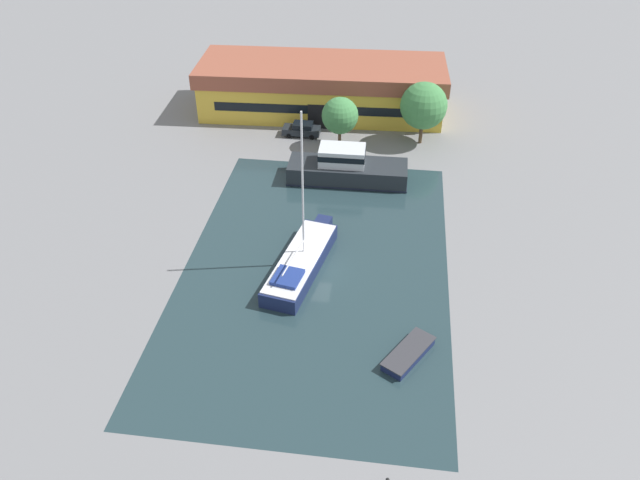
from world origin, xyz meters
TOP-DOWN VIEW (x-y plane):
  - ground_plane at (0.00, 0.00)m, footprint 440.00×440.00m
  - water_canal at (0.00, 0.00)m, footprint 21.64×35.54m
  - warehouse_building at (-3.54, 31.29)m, footprint 29.80×11.84m
  - quay_tree_near_building at (-0.36, 21.92)m, footprint 3.97×3.97m
  - quay_tree_by_water at (8.51, 23.99)m, footprint 5.11×5.11m
  - parked_car at (-4.91, 24.05)m, footprint 4.28×1.92m
  - sailboat_moored at (-1.17, -0.17)m, footprint 4.97×12.13m
  - motor_cruiser at (1.07, 14.72)m, footprint 12.07×4.16m
  - small_dinghy at (7.75, -9.02)m, footprint 3.89×4.87m

SIDE VIEW (x-z plane):
  - ground_plane at x=0.00m, z-range 0.00..0.00m
  - water_canal at x=0.00m, z-range 0.00..0.01m
  - small_dinghy at x=7.75m, z-range 0.01..0.68m
  - sailboat_moored at x=-1.17m, z-range -6.11..7.62m
  - parked_car at x=-4.91m, z-range 0.01..1.57m
  - motor_cruiser at x=1.07m, z-range -0.49..3.15m
  - warehouse_building at x=-3.54m, z-range 0.04..5.98m
  - quay_tree_near_building at x=-0.36m, z-range 0.85..6.54m
  - quay_tree_by_water at x=8.51m, z-range 0.94..7.94m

